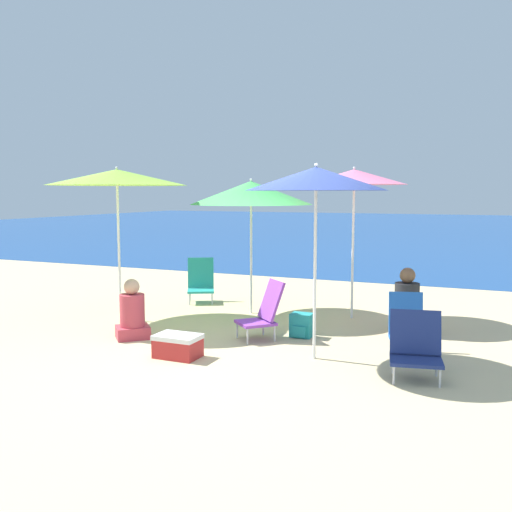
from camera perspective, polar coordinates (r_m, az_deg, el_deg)
name	(u,v)px	position (r m, az deg, el deg)	size (l,w,h in m)	color
ground_plane	(264,358)	(6.69, 0.77, -10.12)	(60.00, 60.00, 0.00)	#D1BA89
sea_water	(453,228)	(32.01, 19.09, 2.63)	(60.00, 40.00, 0.01)	#19478C
beach_umbrella_navy	(316,179)	(6.42, 6.02, 7.66)	(1.59, 1.59, 2.22)	white
beach_umbrella_green	(251,193)	(8.86, -0.50, 6.33)	(1.90, 1.90, 2.11)	white
beach_umbrella_lime	(117,177)	(8.70, -13.73, 7.64)	(2.05, 2.05, 2.28)	white
beach_umbrella_pink	(354,177)	(8.63, 9.79, 7.76)	(1.56, 1.56, 2.28)	white
beach_chair_navy	(416,346)	(6.15, 15.68, -8.66)	(0.61, 0.60, 0.68)	silver
beach_chair_purple	(264,311)	(7.43, 0.80, -5.51)	(0.69, 0.69, 0.76)	silver
beach_chair_blue	(406,325)	(7.08, 14.80, -6.73)	(0.52, 0.57, 0.71)	silver
beach_chair_teal	(201,281)	(10.01, -5.55, -2.52)	(0.65, 0.68, 0.75)	silver
person_seated_near	(407,307)	(7.97, 14.83, -4.92)	(0.44, 0.49, 0.90)	#262628
person_seated_far	(132,315)	(7.64, -12.26, -5.75)	(0.55, 0.55, 0.78)	#BF3F4C
backpack_teal	(302,325)	(7.60, 4.58, -6.93)	(0.28, 0.24, 0.31)	teal
cooler_box	(178,346)	(6.73, -7.83, -8.89)	(0.52, 0.35, 0.27)	#B72828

